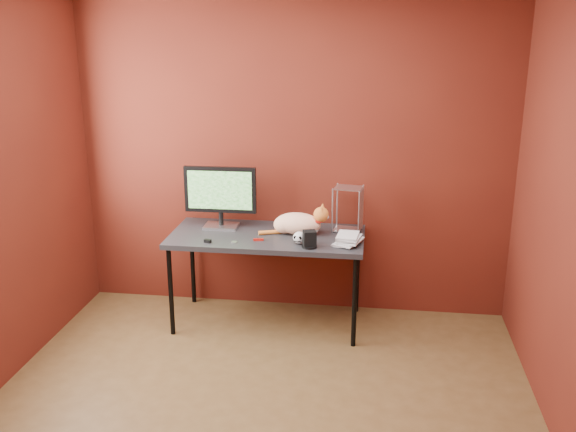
# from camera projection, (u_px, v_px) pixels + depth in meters

# --- Properties ---
(room) EXTENTS (3.52, 3.52, 2.61)m
(room) POSITION_uv_depth(u_px,v_px,m) (251.00, 195.00, 3.45)
(room) COLOR #50371B
(room) RESTS_ON ground
(desk) EXTENTS (1.50, 0.70, 0.75)m
(desk) POSITION_uv_depth(u_px,v_px,m) (267.00, 241.00, 4.99)
(desk) COLOR black
(desk) RESTS_ON ground
(monitor) EXTENTS (0.57, 0.19, 0.50)m
(monitor) POSITION_uv_depth(u_px,v_px,m) (220.00, 194.00, 5.06)
(monitor) COLOR silver
(monitor) RESTS_ON desk
(cat) EXTENTS (0.54, 0.23, 0.25)m
(cat) POSITION_uv_depth(u_px,v_px,m) (298.00, 223.00, 4.96)
(cat) COLOR orange
(cat) RESTS_ON desk
(skull_mug) EXTENTS (0.10, 0.10, 0.09)m
(skull_mug) POSITION_uv_depth(u_px,v_px,m) (299.00, 238.00, 4.76)
(skull_mug) COLOR silver
(skull_mug) RESTS_ON desk
(speaker) EXTENTS (0.11, 0.11, 0.13)m
(speaker) POSITION_uv_depth(u_px,v_px,m) (309.00, 240.00, 4.67)
(speaker) COLOR black
(speaker) RESTS_ON desk
(book_stack) EXTENTS (0.23, 0.25, 0.84)m
(book_stack) POSITION_uv_depth(u_px,v_px,m) (340.00, 188.00, 4.68)
(book_stack) COLOR beige
(book_stack) RESTS_ON desk
(wire_rack) EXTENTS (0.23, 0.20, 0.36)m
(wire_rack) POSITION_uv_depth(u_px,v_px,m) (348.00, 209.00, 5.01)
(wire_rack) COLOR silver
(wire_rack) RESTS_ON desk
(pocket_knife) EXTENTS (0.08, 0.04, 0.02)m
(pocket_knife) POSITION_uv_depth(u_px,v_px,m) (258.00, 240.00, 4.83)
(pocket_knife) COLOR #9F120C
(pocket_knife) RESTS_ON desk
(black_gadget) EXTENTS (0.06, 0.05, 0.02)m
(black_gadget) POSITION_uv_depth(u_px,v_px,m) (208.00, 241.00, 4.79)
(black_gadget) COLOR black
(black_gadget) RESTS_ON desk
(washer) EXTENTS (0.04, 0.04, 0.00)m
(washer) POSITION_uv_depth(u_px,v_px,m) (234.00, 242.00, 4.80)
(washer) COLOR silver
(washer) RESTS_ON desk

